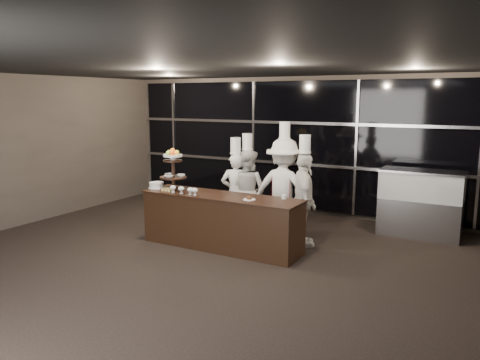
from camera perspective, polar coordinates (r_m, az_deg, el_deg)
The scene contains 14 objects.
room at distance 6.12m, azimuth -9.98°, elevation 0.06°, with size 10.00×10.00×10.00m.
window_wall at distance 10.38m, azimuth 7.61°, elevation 4.18°, with size 8.60×0.10×2.80m.
buffet_counter at distance 8.00m, azimuth -2.31°, elevation -5.03°, with size 2.84×0.74×0.92m.
display_stand at distance 8.39m, azimuth -8.18°, elevation 1.66°, with size 0.48×0.48×0.74m.
compotes at distance 8.03m, azimuth -6.76°, elevation -1.12°, with size 0.57×0.11×0.12m.
layer_cake at distance 8.62m, azimuth -10.13°, elevation -0.63°, with size 0.30×0.30×0.11m.
pastry_squares at distance 8.32m, azimuth -8.79°, elevation -1.15°, with size 0.20×0.13×0.05m.
small_plate at distance 7.51m, azimuth 1.13°, elevation -2.33°, with size 0.20×0.20×0.05m.
chef_cup at distance 7.62m, azimuth 5.39°, elevation -2.05°, with size 0.08×0.08×0.07m, color white.
display_case at distance 9.22m, azimuth 21.16°, elevation -2.28°, with size 1.46×0.64×1.24m.
chef_a at distance 8.87m, azimuth -0.53°, elevation -1.38°, with size 0.66×0.59×1.81m.
chef_b at distance 8.90m, azimuth 0.88°, elevation -1.22°, with size 0.82×0.67×1.89m.
chef_c at distance 8.45m, azimuth 5.36°, elevation -1.08°, with size 1.21×0.72×2.13m.
chef_d at distance 8.06m, azimuth 7.76°, elevation -2.31°, with size 0.80×1.03×1.93m.
Camera 1 is at (3.85, -4.64, 2.54)m, focal length 35.00 mm.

